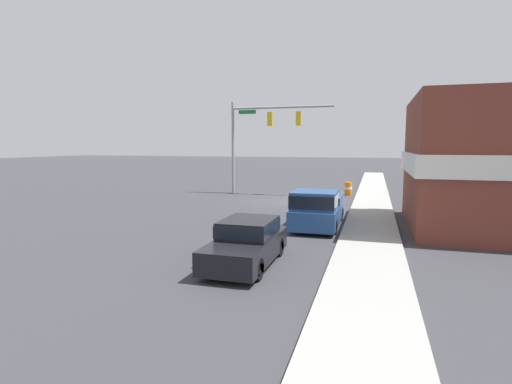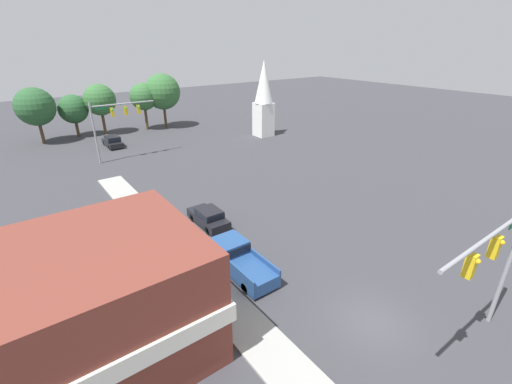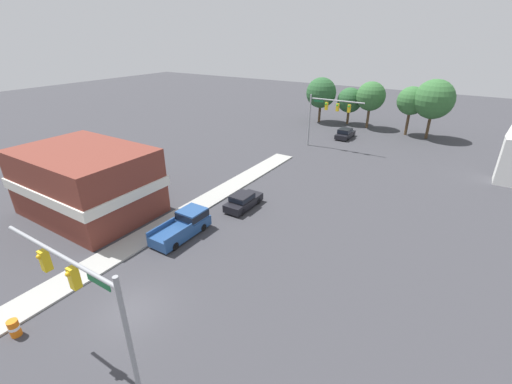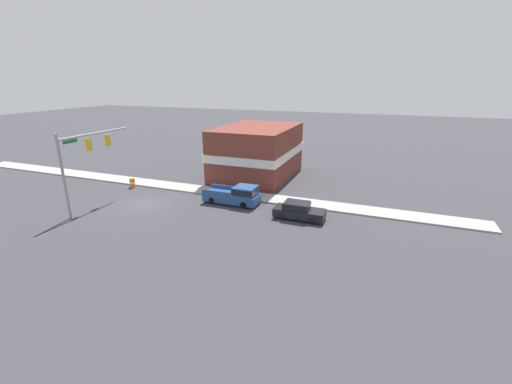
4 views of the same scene
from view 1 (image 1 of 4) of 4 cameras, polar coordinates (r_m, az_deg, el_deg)
name	(u,v)px [view 1 (image 1 of 4)]	position (r m, az deg, el deg)	size (l,w,h in m)	color
ground_plane	(286,201)	(27.52, 4.26, -1.36)	(200.00, 200.00, 0.00)	#38383D
sidewalk_curb	(372,204)	(26.89, 16.22, -1.65)	(2.40, 60.00, 0.14)	#9E9E99
near_signal_assembly	(263,127)	(31.45, 0.97, 9.28)	(8.03, 0.49, 7.23)	gray
car_lead	(247,241)	(13.04, -1.28, -7.03)	(1.75, 4.31, 1.46)	black
pickup_truck_parked	(317,209)	(18.88, 8.76, -2.37)	(2.02, 5.31, 1.83)	black
construction_barrel	(348,189)	(31.53, 13.04, 0.47)	(0.58, 0.58, 1.02)	orange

